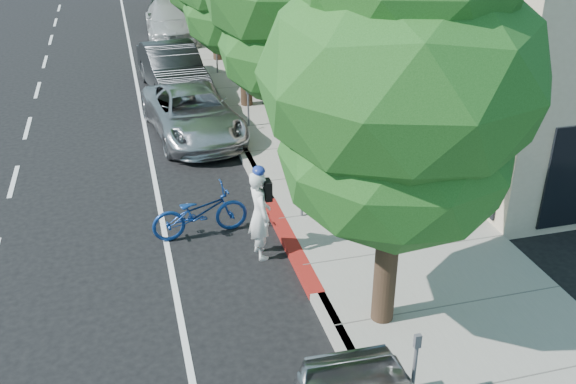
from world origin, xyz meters
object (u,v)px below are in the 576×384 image
object	(u,v)px
street_tree_0	(401,82)
white_pickup	(172,21)
silver_suv	(193,113)
pedestrian	(269,81)
cyclist	(260,215)
dark_sedan	(173,69)
bicycle	(200,212)
dark_suv_far	(170,16)

from	to	relation	value
street_tree_0	white_pickup	distance (m)	23.08
street_tree_0	silver_suv	distance (m)	10.90
street_tree_0	pedestrian	distance (m)	12.44
cyclist	dark_sedan	xyz separation A→B (m)	(-0.61, 11.64, -0.13)
silver_suv	dark_sedan	world-z (taller)	dark_sedan
silver_suv	white_pickup	bearing A→B (deg)	80.32
silver_suv	bicycle	bearing A→B (deg)	-102.61
street_tree_0	bicycle	world-z (taller)	street_tree_0
dark_sedan	white_pickup	world-z (taller)	same
bicycle	pedestrian	bearing A→B (deg)	-29.80
silver_suv	pedestrian	size ratio (longest dim) A/B	3.22
silver_suv	cyclist	bearing A→B (deg)	-92.87
cyclist	bicycle	size ratio (longest dim) A/B	0.91
cyclist	white_pickup	size ratio (longest dim) A/B	0.33
dark_sedan	dark_suv_far	bearing A→B (deg)	79.22
pedestrian	dark_suv_far	bearing A→B (deg)	-88.14
bicycle	white_pickup	xyz separation A→B (m)	(1.30, 18.73, 0.29)
street_tree_0	white_pickup	bearing A→B (deg)	93.52
dark_suv_far	pedestrian	bearing A→B (deg)	-78.00
silver_suv	white_pickup	world-z (taller)	white_pickup
dark_sedan	pedestrian	distance (m)	3.93
bicycle	silver_suv	size ratio (longest dim) A/B	0.42
cyclist	dark_sedan	world-z (taller)	cyclist
street_tree_0	dark_sedan	xyz separation A→B (m)	(-2.21, 14.46, -3.68)
cyclist	pedestrian	size ratio (longest dim) A/B	1.22
white_pickup	silver_suv	bearing A→B (deg)	-91.21
pedestrian	silver_suv	bearing A→B (deg)	24.98
street_tree_0	bicycle	distance (m)	6.25
street_tree_0	dark_suv_far	distance (m)	23.82
bicycle	dark_sedan	size ratio (longest dim) A/B	0.42
cyclist	dark_sedan	distance (m)	11.65
white_pickup	pedestrian	bearing A→B (deg)	-76.91
dark_sedan	pedestrian	xyz separation A→B (m)	(2.97, -2.58, 0.10)
dark_sedan	pedestrian	size ratio (longest dim) A/B	3.22
bicycle	pedestrian	world-z (taller)	pedestrian
silver_suv	dark_suv_far	distance (m)	13.52
white_pickup	dark_suv_far	xyz separation A→B (m)	(0.00, 0.76, 0.05)
street_tree_0	cyclist	distance (m)	4.81
bicycle	pedestrian	xyz separation A→B (m)	(3.46, 7.88, 0.39)
silver_suv	dark_sedan	distance (m)	4.47
dark_sedan	street_tree_0	bearing A→B (deg)	-86.99
white_pickup	dark_suv_far	bearing A→B (deg)	91.82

